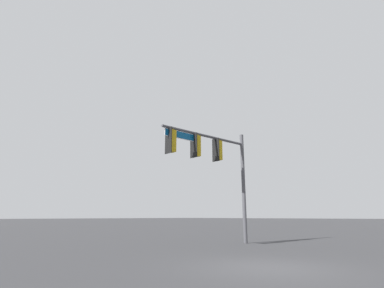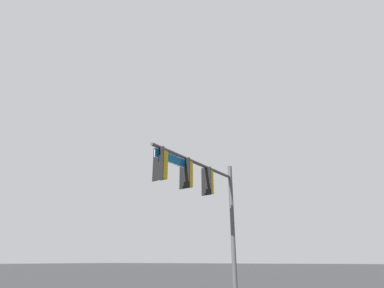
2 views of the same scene
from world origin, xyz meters
name	(u,v)px [view 1 (image 1 of 2)]	position (x,y,z in m)	size (l,w,h in m)	color
ground_plane	(268,268)	(0.00, 0.00, 0.00)	(400.00, 400.00, 0.00)	#38383A
signal_pole_near	(213,159)	(-4.12, -5.39, 4.57)	(6.04, 0.90, 6.36)	#47474C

